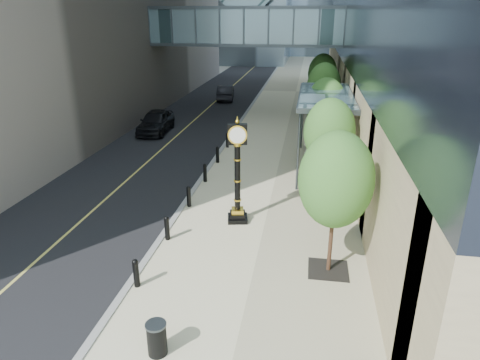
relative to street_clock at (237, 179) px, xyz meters
name	(u,v)px	position (x,y,z in m)	size (l,w,h in m)	color
ground	(210,316)	(0.21, -6.30, -2.01)	(320.00, 320.00, 0.00)	gray
road	(228,90)	(-6.79, 33.70, -2.00)	(8.00, 180.00, 0.02)	black
sidewalk	(296,92)	(1.21, 33.70, -1.98)	(8.00, 180.00, 0.06)	beige
curb	(262,91)	(-2.79, 33.70, -1.98)	(0.25, 180.00, 0.07)	gray
skywalk	(247,23)	(-2.79, 21.70, 5.70)	(17.00, 4.20, 5.80)	slate
entrance_canopy	(326,97)	(3.69, 7.70, 2.18)	(3.00, 8.00, 4.38)	#383F44
bollard_row	(197,185)	(-2.49, 2.70, -1.50)	(0.20, 16.20, 0.90)	black
street_trees	(326,102)	(3.81, 10.10, 1.44)	(2.53, 28.50, 5.21)	black
street_clock	(237,179)	(0.00, 0.00, 0.00)	(0.99, 0.99, 4.51)	black
trash_bin	(157,339)	(-0.80, -8.07, -1.50)	(0.52, 0.52, 0.90)	black
pedestrian	(309,149)	(2.96, 8.17, -1.04)	(0.67, 0.44, 1.83)	beige
car_near	(156,122)	(-8.61, 13.80, -1.15)	(1.99, 4.95, 1.69)	black
car_far	(226,93)	(-5.92, 27.61, -1.25)	(1.58, 4.54, 1.50)	black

